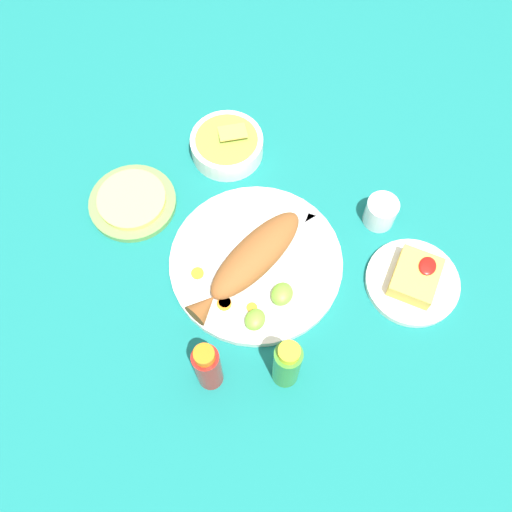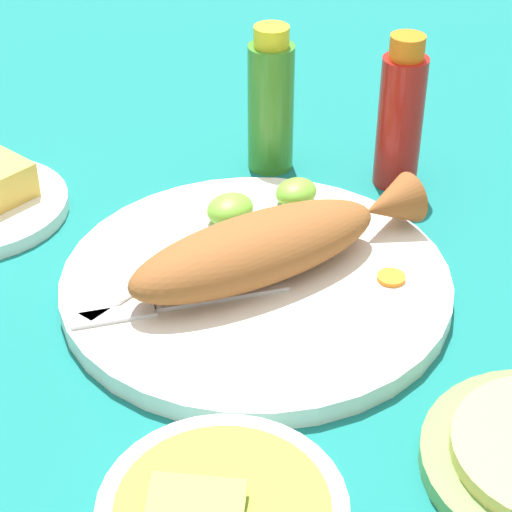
# 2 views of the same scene
# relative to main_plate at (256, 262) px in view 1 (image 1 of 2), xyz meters

# --- Properties ---
(ground_plane) EXTENTS (4.00, 4.00, 0.00)m
(ground_plane) POSITION_rel_main_plate_xyz_m (0.00, 0.00, -0.01)
(ground_plane) COLOR #146B66
(main_plate) EXTENTS (0.34, 0.34, 0.02)m
(main_plate) POSITION_rel_main_plate_xyz_m (0.00, 0.00, 0.00)
(main_plate) COLOR silver
(main_plate) RESTS_ON ground_plane
(fried_fish) EXTENTS (0.29, 0.15, 0.05)m
(fried_fish) POSITION_rel_main_plate_xyz_m (-0.01, 0.00, 0.04)
(fried_fish) COLOR brown
(fried_fish) RESTS_ON main_plate
(fork_near) EXTENTS (0.16, 0.12, 0.00)m
(fork_near) POSITION_rel_main_plate_xyz_m (0.08, -0.03, 0.01)
(fork_near) COLOR silver
(fork_near) RESTS_ON main_plate
(fork_far) EXTENTS (0.19, 0.02, 0.00)m
(fork_far) POSITION_rel_main_plate_xyz_m (0.06, -0.07, 0.01)
(fork_far) COLOR silver
(fork_far) RESTS_ON main_plate
(carrot_slice_near) EXTENTS (0.02, 0.02, 0.00)m
(carrot_slice_near) POSITION_rel_main_plate_xyz_m (-0.07, 0.09, 0.01)
(carrot_slice_near) COLOR orange
(carrot_slice_near) RESTS_ON main_plate
(carrot_slice_mid) EXTENTS (0.02, 0.02, 0.00)m
(carrot_slice_mid) POSITION_rel_main_plate_xyz_m (-0.10, 0.02, 0.01)
(carrot_slice_mid) COLOR orange
(carrot_slice_mid) RESTS_ON main_plate
(carrot_slice_far) EXTENTS (0.03, 0.03, 0.00)m
(carrot_slice_far) POSITION_rel_main_plate_xyz_m (-0.11, 0.02, 0.01)
(carrot_slice_far) COLOR orange
(carrot_slice_far) RESTS_ON main_plate
(carrot_slice_extra) EXTENTS (0.02, 0.02, 0.00)m
(carrot_slice_extra) POSITION_rel_main_plate_xyz_m (-0.09, -0.03, 0.01)
(carrot_slice_extra) COLOR orange
(carrot_slice_extra) RESTS_ON main_plate
(lime_wedge_main) EXTENTS (0.04, 0.04, 0.02)m
(lime_wedge_main) POSITION_rel_main_plate_xyz_m (-0.12, -0.05, 0.02)
(lime_wedge_main) COLOR #6BB233
(lime_wedge_main) RESTS_ON main_plate
(lime_wedge_side) EXTENTS (0.05, 0.04, 0.03)m
(lime_wedge_side) POSITION_rel_main_plate_xyz_m (-0.05, -0.07, 0.02)
(lime_wedge_side) COLOR #6BB233
(lime_wedge_side) RESTS_ON main_plate
(hot_sauce_bottle_red) EXTENTS (0.05, 0.05, 0.16)m
(hot_sauce_bottle_red) POSITION_rel_main_plate_xyz_m (-0.24, -0.01, 0.07)
(hot_sauce_bottle_red) COLOR #B21914
(hot_sauce_bottle_red) RESTS_ON ground_plane
(hot_sauce_bottle_green) EXTENTS (0.05, 0.05, 0.16)m
(hot_sauce_bottle_green) POSITION_rel_main_plate_xyz_m (-0.18, -0.14, 0.06)
(hot_sauce_bottle_green) COLOR #3D8428
(hot_sauce_bottle_green) RESTS_ON ground_plane
(salt_cup) EXTENTS (0.06, 0.06, 0.06)m
(salt_cup) POSITION_rel_main_plate_xyz_m (0.19, -0.19, 0.02)
(salt_cup) COLOR silver
(salt_cup) RESTS_ON ground_plane
(side_plate_fries) EXTENTS (0.18, 0.18, 0.01)m
(side_plate_fries) POSITION_rel_main_plate_xyz_m (0.08, -0.29, -0.00)
(side_plate_fries) COLOR silver
(side_plate_fries) RESTS_ON ground_plane
(fries_pile) EXTENTS (0.10, 0.08, 0.04)m
(fries_pile) POSITION_rel_main_plate_xyz_m (0.08, -0.29, 0.02)
(fries_pile) COLOR gold
(fries_pile) RESTS_ON side_plate_fries
(guacamole_bowl) EXTENTS (0.15, 0.15, 0.06)m
(guacamole_bowl) POSITION_rel_main_plate_xyz_m (0.22, 0.16, 0.02)
(guacamole_bowl) COLOR white
(guacamole_bowl) RESTS_ON ground_plane
(tortilla_plate) EXTENTS (0.18, 0.18, 0.01)m
(tortilla_plate) POSITION_rel_main_plate_xyz_m (0.02, 0.29, -0.00)
(tortilla_plate) COLOR #6B9E4C
(tortilla_plate) RESTS_ON ground_plane
(tortilla_stack) EXTENTS (0.14, 0.14, 0.01)m
(tortilla_stack) POSITION_rel_main_plate_xyz_m (0.02, 0.29, 0.01)
(tortilla_stack) COLOR #E0C666
(tortilla_stack) RESTS_ON tortilla_plate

